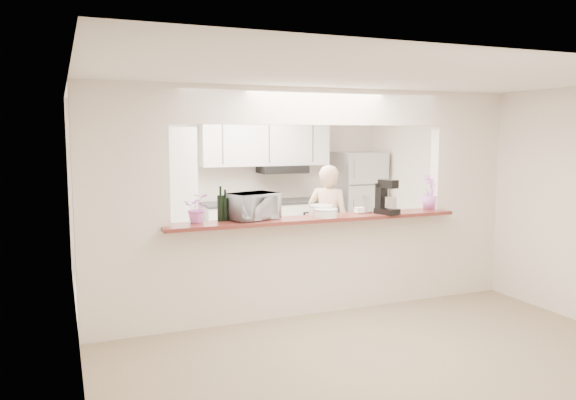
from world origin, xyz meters
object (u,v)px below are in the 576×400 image
toaster_oven (253,206)px  person (328,224)px  refrigerator (358,202)px  stand_mixer (386,199)px

toaster_oven → person: (1.43, 1.06, -0.44)m
toaster_oven → person: person is taller
refrigerator → person: (-1.32, -1.54, -0.06)m
toaster_oven → stand_mixer: stand_mixer is taller
stand_mixer → person: size_ratio=0.25×
refrigerator → stand_mixer: refrigerator is taller
toaster_oven → stand_mixer: size_ratio=1.31×
refrigerator → stand_mixer: bearing=-113.4°
stand_mixer → person: person is taller
refrigerator → person: bearing=-130.7°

